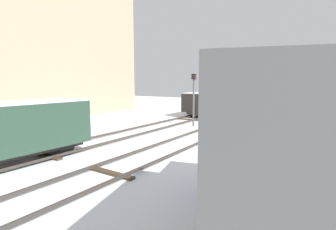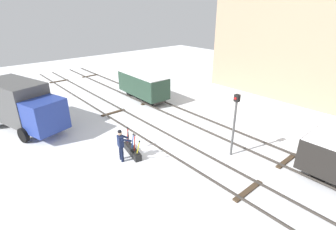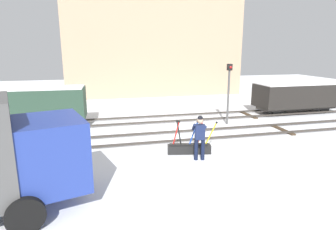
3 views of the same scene
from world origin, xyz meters
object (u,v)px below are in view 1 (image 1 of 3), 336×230
rail_worker (252,125)px  freight_car_mid_siding (207,102)px  switch_lever_frame (235,140)px  delivery_truck (304,163)px  signal_post (194,94)px  freight_car_back_track (15,128)px

rail_worker → freight_car_mid_siding: size_ratio=0.31×
switch_lever_frame → delivery_truck: 8.12m
delivery_truck → signal_post: 13.13m
switch_lever_frame → rail_worker: (0.17, -0.74, 0.76)m
switch_lever_frame → rail_worker: rail_worker is taller
signal_post → freight_car_mid_siding: size_ratio=0.61×
rail_worker → switch_lever_frame: bearing=114.0°
signal_post → freight_car_back_track: 10.65m
delivery_truck → freight_car_mid_siding: size_ratio=1.15×
signal_post → freight_car_back_track: bearing=170.8°
delivery_truck → signal_post: (10.76, 7.51, 0.42)m
freight_car_mid_siding → signal_post: bearing=-164.4°
freight_car_mid_siding → freight_car_back_track: 16.33m
switch_lever_frame → rail_worker: 1.07m
switch_lever_frame → signal_post: size_ratio=0.59×
switch_lever_frame → rail_worker: bearing=-66.0°
rail_worker → freight_car_mid_siding: 11.29m
switch_lever_frame → delivery_truck: (-7.18, -3.48, 1.47)m
switch_lever_frame → freight_car_mid_siding: (9.43, 5.72, 0.95)m
delivery_truck → freight_car_mid_siding: bearing=12.9°
freight_car_mid_siding → switch_lever_frame: bearing=-149.3°
delivery_truck → freight_car_mid_siding: 19.00m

